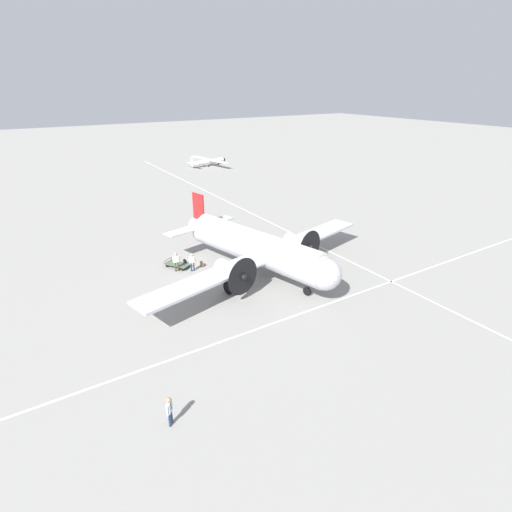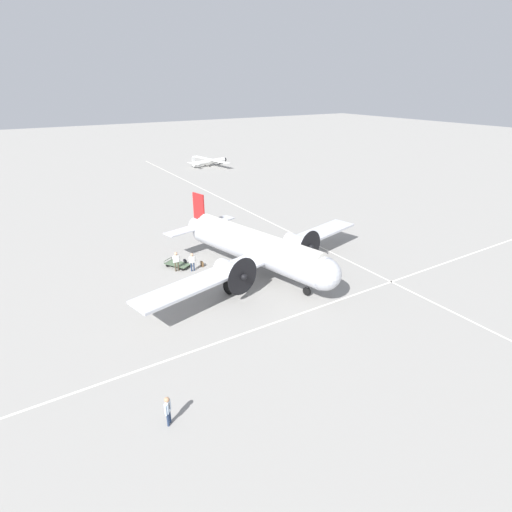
# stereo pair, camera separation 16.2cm
# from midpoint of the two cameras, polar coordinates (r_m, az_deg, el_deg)

# --- Properties ---
(ground_plane) EXTENTS (300.00, 300.00, 0.00)m
(ground_plane) POSITION_cam_midpoint_polar(r_m,az_deg,el_deg) (35.42, -0.13, -2.50)
(ground_plane) COLOR gray
(apron_line_eastwest) EXTENTS (120.00, 0.16, 0.01)m
(apron_line_eastwest) POSITION_cam_midpoint_polar(r_m,az_deg,el_deg) (40.43, 10.68, 0.49)
(apron_line_eastwest) COLOR silver
(apron_line_eastwest) RESTS_ON ground_plane
(apron_line_northsouth) EXTENTS (0.16, 120.00, 0.01)m
(apron_line_northsouth) POSITION_cam_midpoint_polar(r_m,az_deg,el_deg) (30.12, 7.45, -7.73)
(apron_line_northsouth) COLOR silver
(apron_line_northsouth) RESTS_ON ground_plane
(airliner_main) EXTENTS (17.27, 24.33, 5.82)m
(airliner_main) POSITION_cam_midpoint_polar(r_m,az_deg,el_deg) (34.11, 0.39, 1.11)
(airliner_main) COLOR silver
(airliner_main) RESTS_ON ground_plane
(crew_foreground) EXTENTS (0.45, 0.42, 1.68)m
(crew_foreground) POSITION_cam_midpoint_polar(r_m,az_deg,el_deg) (21.12, -12.50, -20.47)
(crew_foreground) COLOR navy
(crew_foreground) RESTS_ON ground_plane
(passenger_boarding) EXTENTS (0.29, 0.62, 1.83)m
(passenger_boarding) POSITION_cam_midpoint_polar(r_m,az_deg,el_deg) (36.10, -11.46, -0.52)
(passenger_boarding) COLOR #473D2D
(passenger_boarding) RESTS_ON ground_plane
(ramp_agent) EXTENTS (0.27, 0.58, 1.72)m
(ramp_agent) POSITION_cam_midpoint_polar(r_m,az_deg,el_deg) (35.87, -9.24, -0.62)
(ramp_agent) COLOR navy
(ramp_agent) RESTS_ON ground_plane
(suitcase_near_door) EXTENTS (0.46, 0.19, 0.58)m
(suitcase_near_door) POSITION_cam_midpoint_polar(r_m,az_deg,el_deg) (37.46, -10.23, -0.93)
(suitcase_near_door) COLOR #232328
(suitcase_near_door) RESTS_ON ground_plane
(suitcase_upright_spare) EXTENTS (0.45, 0.13, 0.50)m
(suitcase_upright_spare) POSITION_cam_midpoint_polar(r_m,az_deg,el_deg) (36.99, -7.85, -1.16)
(suitcase_upright_spare) COLOR brown
(suitcase_upright_spare) RESTS_ON ground_plane
(baggage_cart) EXTENTS (2.54, 2.15, 0.56)m
(baggage_cart) POSITION_cam_midpoint_polar(r_m,az_deg,el_deg) (37.23, -11.29, -1.16)
(baggage_cart) COLOR #4C6047
(baggage_cart) RESTS_ON ground_plane
(light_aircraft_distant) EXTENTS (11.49, 8.65, 2.17)m
(light_aircraft_distant) POSITION_cam_midpoint_polar(r_m,az_deg,el_deg) (83.94, -6.81, 13.26)
(light_aircraft_distant) COLOR white
(light_aircraft_distant) RESTS_ON ground_plane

